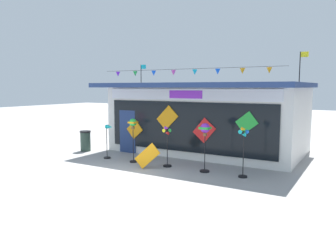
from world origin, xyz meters
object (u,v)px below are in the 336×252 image
(kite_shop_building, at_px, (209,117))
(wind_spinner_right, at_px, (243,147))
(wind_spinner_left, at_px, (133,128))
(wind_spinner_center_left, at_px, (167,144))
(trash_bin, at_px, (85,141))
(wind_spinner_center_right, at_px, (205,134))
(wind_spinner_far_left, at_px, (109,137))
(display_kite_on_ground, at_px, (147,156))

(kite_shop_building, bearing_deg, wind_spinner_right, -52.60)
(wind_spinner_left, xyz_separation_m, wind_spinner_center_left, (1.60, 0.03, -0.51))
(kite_shop_building, height_order, trash_bin, kite_shop_building)
(wind_spinner_center_left, bearing_deg, wind_spinner_center_right, 0.99)
(wind_spinner_left, bearing_deg, wind_spinner_center_right, 1.05)
(wind_spinner_center_left, distance_m, wind_spinner_right, 3.02)
(trash_bin, bearing_deg, wind_spinner_left, -12.73)
(wind_spinner_far_left, relative_size, wind_spinner_center_right, 0.82)
(wind_spinner_center_right, bearing_deg, display_kite_on_ground, -162.17)
(wind_spinner_center_left, bearing_deg, kite_shop_building, 89.77)
(wind_spinner_center_left, distance_m, trash_bin, 5.12)
(wind_spinner_left, distance_m, trash_bin, 3.65)
(wind_spinner_left, bearing_deg, kite_shop_building, 67.83)
(wind_spinner_center_left, distance_m, wind_spinner_center_right, 1.66)
(wind_spinner_far_left, height_order, wind_spinner_left, wind_spinner_left)
(wind_spinner_right, bearing_deg, wind_spinner_left, -179.64)
(kite_shop_building, distance_m, trash_bin, 6.09)
(wind_spinner_center_right, xyz_separation_m, wind_spinner_right, (1.44, -0.03, -0.34))
(wind_spinner_center_left, bearing_deg, wind_spinner_far_left, -179.75)
(kite_shop_building, bearing_deg, display_kite_on_ground, -96.30)
(wind_spinner_left, relative_size, wind_spinner_center_left, 1.14)
(wind_spinner_center_right, relative_size, display_kite_on_ground, 1.94)
(trash_bin, xyz_separation_m, display_kite_on_ground, (4.56, -1.39, -0.00))
(wind_spinner_center_right, distance_m, trash_bin, 6.73)
(wind_spinner_left, height_order, wind_spinner_right, wind_spinner_left)
(trash_bin, bearing_deg, wind_spinner_right, -5.32)
(wind_spinner_left, relative_size, trash_bin, 1.83)
(wind_spinner_center_left, height_order, trash_bin, wind_spinner_center_left)
(wind_spinner_right, distance_m, trash_bin, 8.12)
(wind_spinner_center_left, bearing_deg, wind_spinner_right, -0.03)
(wind_spinner_right, height_order, trash_bin, wind_spinner_right)
(wind_spinner_center_left, bearing_deg, display_kite_on_ground, -127.42)
(trash_bin, bearing_deg, wind_spinner_center_right, -6.21)
(wind_spinner_center_right, relative_size, wind_spinner_right, 1.02)
(kite_shop_building, height_order, wind_spinner_far_left, kite_shop_building)
(wind_spinner_far_left, distance_m, trash_bin, 2.30)
(wind_spinner_left, relative_size, wind_spinner_center_right, 1.01)
(kite_shop_building, distance_m, wind_spinner_right, 4.98)
(wind_spinner_far_left, height_order, wind_spinner_center_left, wind_spinner_center_left)
(wind_spinner_left, distance_m, wind_spinner_right, 4.63)
(wind_spinner_left, bearing_deg, wind_spinner_center_left, 1.10)
(wind_spinner_center_right, bearing_deg, wind_spinner_far_left, -179.49)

